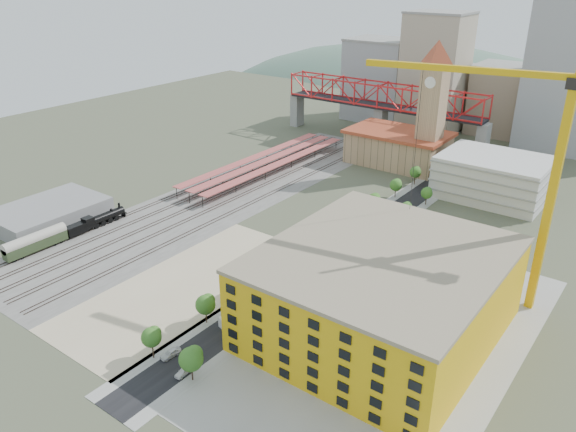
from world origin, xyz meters
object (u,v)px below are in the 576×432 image
Objects in this scene: coach at (35,242)px; site_trailer_c at (283,286)px; construction_building at (381,293)px; site_trailer_a at (239,317)px; tower_crane at (541,147)px; car_0 at (171,354)px; site_trailer_b at (252,307)px; site_trailer_d at (307,269)px; clock_tower at (433,96)px; locomotive at (98,221)px.

coach is 1.95× the size of site_trailer_c.
site_trailer_a is (-26.00, -15.56, -8.18)m from construction_building.
site_trailer_a is at bearing -136.12° from tower_crane.
site_trailer_c is (0.00, 15.96, 0.01)m from site_trailer_a.
car_0 is at bearing -84.45° from site_trailer_a.
site_trailer_a is at bearing -98.26° from site_trailer_b.
site_trailer_b is at bearing -94.17° from site_trailer_c.
site_trailer_c is 10.29m from site_trailer_d.
tower_crane is 64.36m from site_trailer_c.
construction_building is 27.26m from site_trailer_c.
construction_building is 0.83× the size of tower_crane.
car_0 is at bearing -131.54° from construction_building.
clock_tower is at bearing 85.87° from site_trailer_b.
construction_building reaches higher than car_0.
site_trailer_b is (8.00, -110.94, -27.43)m from clock_tower.
clock_tower is 2.94× the size of coach.
car_0 is (-3.00, -21.79, -0.50)m from site_trailer_b.
locomotive reaches higher than site_trailer_a.
locomotive is at bearing -177.60° from construction_building.
construction_building reaches higher than site_trailer_c.
car_0 is at bearing -8.19° from coach.
site_trailer_c is 2.02× the size of car_0.
site_trailer_d reaches higher than site_trailer_b.
clock_tower is 5.73× the size of site_trailer_c.
construction_building is 92.38m from locomotive.
clock_tower is 5.62× the size of site_trailer_b.
locomotive is 2.29× the size of site_trailer_b.
construction_building reaches higher than locomotive.
coach is 63.69m from car_0.
locomotive is 4.72× the size of car_0.
locomotive is 2.36× the size of site_trailer_a.
construction_building reaches higher than site_trailer_a.
car_0 is (5.00, -132.73, -27.93)m from clock_tower.
tower_crane is 6.56× the size of site_trailer_b.
clock_tower is 135.73m from car_0.
locomotive reaches higher than site_trailer_d.
locomotive reaches higher than site_trailer_b.
car_0 is at bearing -24.62° from locomotive.
tower_crane is 13.50× the size of car_0.
site_trailer_b is at bearing -92.27° from site_trailer_d.
site_trailer_b is (-26.00, -10.95, -8.14)m from construction_building.
locomotive is 66.14m from site_trailer_c.
tower_crane reaches higher than coach.
site_trailer_c is (-45.43, -27.73, -36.19)m from tower_crane.
site_trailer_b reaches higher than site_trailer_c.
tower_crane is at bearing 58.29° from car_0.
construction_building is at bearing 14.57° from site_trailer_b.
car_0 is (-3.00, -43.43, -0.51)m from site_trailer_d.
tower_crane reaches higher than site_trailer_c.
coach is 0.29× the size of tower_crane.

